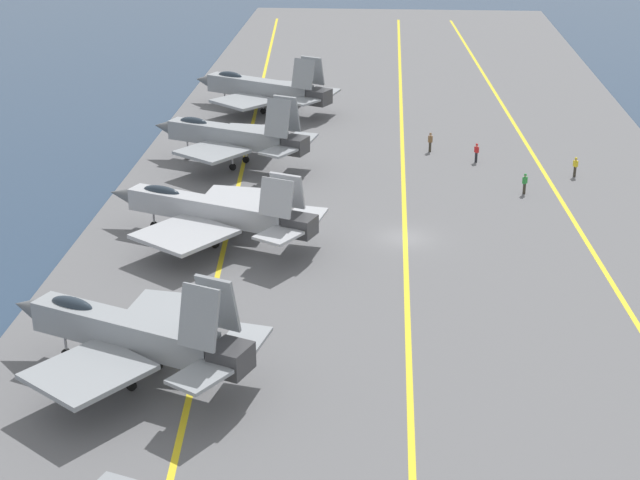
# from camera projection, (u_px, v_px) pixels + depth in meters

# --- Properties ---
(ground_plane) EXTENTS (2000.00, 2000.00, 0.00)m
(ground_plane) POSITION_uv_depth(u_px,v_px,m) (405.00, 243.00, 71.84)
(ground_plane) COLOR navy
(carrier_deck) EXTENTS (203.46, 47.79, 0.40)m
(carrier_deck) POSITION_uv_depth(u_px,v_px,m) (405.00, 240.00, 71.77)
(carrier_deck) COLOR slate
(carrier_deck) RESTS_ON ground
(deck_stripe_foul_line) EXTENTS (182.88, 10.09, 0.01)m
(deck_stripe_foul_line) POSITION_uv_depth(u_px,v_px,m) (587.00, 242.00, 70.85)
(deck_stripe_foul_line) COLOR yellow
(deck_stripe_foul_line) RESTS_ON carrier_deck
(deck_stripe_centerline) EXTENTS (183.12, 0.36, 0.01)m
(deck_stripe_centerline) POSITION_uv_depth(u_px,v_px,m) (405.00, 238.00, 71.69)
(deck_stripe_centerline) COLOR yellow
(deck_stripe_centerline) RESTS_ON carrier_deck
(deck_stripe_edge_line) EXTENTS (182.71, 12.95, 0.01)m
(deck_stripe_edge_line) POSITION_uv_depth(u_px,v_px,m) (227.00, 233.00, 72.52)
(deck_stripe_edge_line) COLOR yellow
(deck_stripe_edge_line) RESTS_ON carrier_deck
(parked_jet_second) EXTENTS (13.15, 15.28, 6.75)m
(parked_jet_second) POSITION_uv_depth(u_px,v_px,m) (130.00, 333.00, 52.28)
(parked_jet_second) COLOR gray
(parked_jet_second) RESTS_ON carrier_deck
(parked_jet_third) EXTENTS (13.82, 16.96, 5.76)m
(parked_jet_third) POSITION_uv_depth(u_px,v_px,m) (212.00, 211.00, 70.31)
(parked_jet_third) COLOR #A8AAAF
(parked_jet_third) RESTS_ON carrier_deck
(parked_jet_fourth) EXTENTS (12.05, 15.48, 6.77)m
(parked_jet_fourth) POSITION_uv_depth(u_px,v_px,m) (231.00, 136.00, 86.31)
(parked_jet_fourth) COLOR gray
(parked_jet_fourth) RESTS_ON carrier_deck
(parked_jet_fifth) EXTENTS (13.02, 16.62, 6.25)m
(parked_jet_fifth) POSITION_uv_depth(u_px,v_px,m) (262.00, 89.00, 104.06)
(parked_jet_fifth) COLOR gray
(parked_jet_fifth) RESTS_ON carrier_deck
(crew_red_vest) EXTENTS (0.46, 0.42, 1.75)m
(crew_red_vest) POSITION_uv_depth(u_px,v_px,m) (476.00, 152.00, 87.86)
(crew_red_vest) COLOR #232328
(crew_red_vest) RESTS_ON carrier_deck
(crew_green_vest) EXTENTS (0.46, 0.45, 1.76)m
(crew_green_vest) POSITION_uv_depth(u_px,v_px,m) (525.00, 183.00, 80.09)
(crew_green_vest) COLOR #383328
(crew_green_vest) RESTS_ON carrier_deck
(crew_brown_vest) EXTENTS (0.33, 0.42, 1.83)m
(crew_brown_vest) POSITION_uv_depth(u_px,v_px,m) (430.00, 141.00, 90.76)
(crew_brown_vest) COLOR #383328
(crew_brown_vest) RESTS_ON carrier_deck
(crew_yellow_vest) EXTENTS (0.46, 0.41, 1.76)m
(crew_yellow_vest) POSITION_uv_depth(u_px,v_px,m) (575.00, 166.00, 84.11)
(crew_yellow_vest) COLOR #383328
(crew_yellow_vest) RESTS_ON carrier_deck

